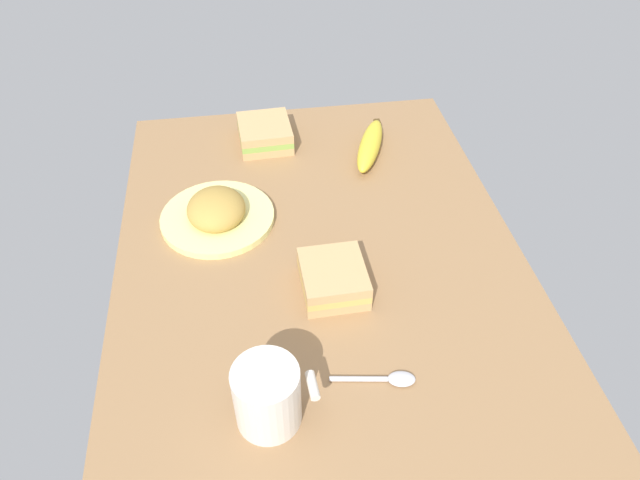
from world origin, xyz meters
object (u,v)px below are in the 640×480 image
sandwich_side (265,133)px  spoon (387,379)px  sandwich_main (333,279)px  plate_of_food (217,213)px  coffee_mug_black (267,395)px  banana (370,145)px

sandwich_side → spoon: bearing=10.9°
sandwich_main → plate_of_food: bearing=-137.6°
sandwich_side → sandwich_main: bearing=9.6°
plate_of_food → coffee_mug_black: (37.99, 5.52, 3.02)cm
sandwich_main → banana: 36.20cm
plate_of_food → banana: size_ratio=1.08×
sandwich_main → banana: bearing=159.3°
plate_of_food → sandwich_main: (18.27, 16.70, 0.52)cm
coffee_mug_black → spoon: bearing=100.6°
plate_of_food → sandwich_main: 24.76cm
sandwich_main → spoon: sandwich_main is taller
plate_of_food → coffee_mug_black: bearing=8.3°
spoon → coffee_mug_black: bearing=-79.4°
spoon → sandwich_main: bearing=-166.1°
banana → sandwich_main: bearing=-20.7°
sandwich_side → banana: sandwich_side is taller
plate_of_food → coffee_mug_black: size_ratio=1.87×
plate_of_food → spoon: size_ratio=1.70×
sandwich_side → plate_of_food: bearing=-23.9°
plate_of_food → banana: 33.38cm
sandwich_main → sandwich_side: bearing=-170.4°
sandwich_main → spoon: size_ratio=0.94×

